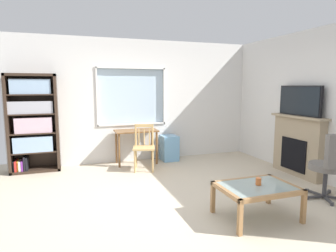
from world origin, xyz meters
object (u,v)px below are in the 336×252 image
(office_chair, at_px, (331,163))
(coffee_table, at_px, (257,190))
(plastic_drawer_unit, at_px, (169,148))
(sippy_cup, at_px, (259,181))
(desk_under_window, at_px, (136,136))
(tv, at_px, (300,101))
(wooden_chair, at_px, (144,147))
(fireplace, at_px, (298,145))
(bookshelf, at_px, (33,121))

(office_chair, relative_size, coffee_table, 1.07)
(plastic_drawer_unit, distance_m, sippy_cup, 3.06)
(desk_under_window, height_order, tv, tv)
(wooden_chair, bearing_deg, fireplace, -25.52)
(coffee_table, bearing_deg, tv, 35.13)
(bookshelf, height_order, fireplace, bookshelf)
(bookshelf, relative_size, plastic_drawer_unit, 3.37)
(bookshelf, xyz_separation_m, office_chair, (4.18, -3.00, -0.42))
(desk_under_window, relative_size, wooden_chair, 1.00)
(bookshelf, relative_size, fireplace, 1.58)
(coffee_table, relative_size, sippy_cup, 10.39)
(wooden_chair, relative_size, sippy_cup, 10.00)
(fireplace, xyz_separation_m, tv, (-0.02, 0.00, 0.83))
(desk_under_window, distance_m, sippy_cup, 3.13)
(wooden_chair, xyz_separation_m, coffee_table, (0.81, -2.50, -0.10))
(bookshelf, xyz_separation_m, coffee_table, (2.85, -3.13, -0.62))
(wooden_chair, height_order, sippy_cup, wooden_chair)
(desk_under_window, relative_size, fireplace, 0.75)
(tv, height_order, office_chair, tv)
(office_chair, bearing_deg, fireplace, 67.57)
(bookshelf, xyz_separation_m, fireplace, (4.65, -1.87, -0.42))
(desk_under_window, bearing_deg, office_chair, -52.95)
(wooden_chair, bearing_deg, office_chair, -47.94)
(bookshelf, xyz_separation_m, sippy_cup, (2.88, -3.11, -0.51))
(fireplace, height_order, coffee_table, fireplace)
(desk_under_window, xyz_separation_m, office_chair, (2.19, -2.89, -0.05))
(bookshelf, distance_m, office_chair, 5.16)
(wooden_chair, distance_m, office_chair, 3.21)
(coffee_table, bearing_deg, plastic_drawer_unit, 91.70)
(office_chair, relative_size, sippy_cup, 11.11)
(wooden_chair, distance_m, sippy_cup, 2.63)
(wooden_chair, distance_m, tv, 3.02)
(fireplace, xyz_separation_m, coffee_table, (-1.80, -1.26, -0.20))
(desk_under_window, relative_size, sippy_cup, 9.97)
(plastic_drawer_unit, height_order, coffee_table, plastic_drawer_unit)
(desk_under_window, relative_size, tv, 0.93)
(bookshelf, height_order, coffee_table, bookshelf)
(bookshelf, relative_size, desk_under_window, 2.10)
(tv, bearing_deg, desk_under_window, 146.21)
(wooden_chair, height_order, plastic_drawer_unit, wooden_chair)
(office_chair, xyz_separation_m, sippy_cup, (-1.30, -0.11, -0.09))
(tv, bearing_deg, coffee_table, -144.87)
(tv, height_order, sippy_cup, tv)
(sippy_cup, bearing_deg, tv, 35.29)
(tv, relative_size, sippy_cup, 10.74)
(wooden_chair, relative_size, tv, 0.93)
(desk_under_window, xyz_separation_m, sippy_cup, (0.88, -3.00, -0.14))
(desk_under_window, distance_m, coffee_table, 3.15)
(bookshelf, relative_size, office_chair, 1.88)
(desk_under_window, height_order, office_chair, office_chair)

